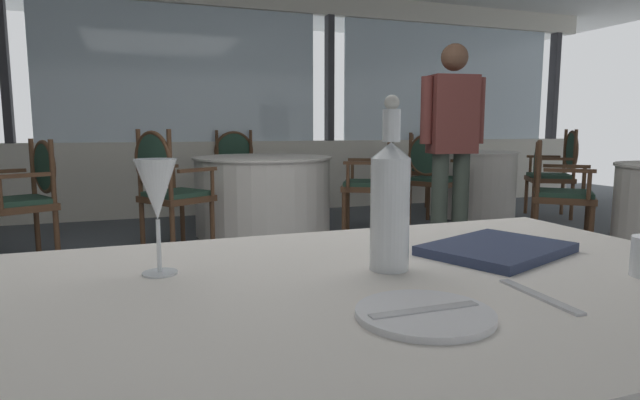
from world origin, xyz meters
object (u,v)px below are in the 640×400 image
(wine_glass, at_px, (157,192))
(dining_chair_3_2, at_px, (559,167))
(side_plate, at_px, (425,314))
(menu_book, at_px, (497,249))
(dining_chair_0_1, at_px, (377,175))
(water_bottle, at_px, (390,201))
(dining_chair_0_2, at_px, (237,167))
(dining_chair_3_1, at_px, (433,172))
(dining_chair_3_0, at_px, (429,164))
(dining_chair_0_0, at_px, (166,182))
(dining_chair_2_0, at_px, (553,186))
(dining_chair_1_1, at_px, (27,191))
(diner_person_0, at_px, (452,137))

(wine_glass, distance_m, dining_chair_3_2, 5.83)
(side_plate, xyz_separation_m, menu_book, (0.35, 0.28, 0.01))
(menu_book, xyz_separation_m, dining_chair_0_1, (1.44, 3.51, -0.17))
(water_bottle, height_order, dining_chair_0_2, water_bottle)
(dining_chair_3_1, bearing_deg, dining_chair_3_0, 29.99)
(dining_chair_0_0, height_order, dining_chair_2_0, dining_chair_0_0)
(dining_chair_1_1, distance_m, dining_chair_2_0, 4.09)
(water_bottle, xyz_separation_m, dining_chair_1_1, (-1.17, 3.48, -0.32))
(dining_chair_0_2, height_order, diner_person_0, diner_person_0)
(wine_glass, bearing_deg, dining_chair_0_1, 58.14)
(menu_book, distance_m, dining_chair_0_1, 3.80)
(dining_chair_3_0, xyz_separation_m, diner_person_0, (-1.36, -2.52, 0.40))
(dining_chair_2_0, bearing_deg, water_bottle, -95.88)
(water_bottle, xyz_separation_m, wine_glass, (-0.41, 0.12, 0.02))
(dining_chair_0_2, height_order, dining_chair_3_0, dining_chair_0_2)
(dining_chair_2_0, xyz_separation_m, dining_chair_3_2, (1.31, 1.29, 0.03))
(dining_chair_2_0, height_order, dining_chair_3_0, dining_chair_3_0)
(dining_chair_0_2, bearing_deg, dining_chair_3_1, 50.31)
(dining_chair_0_1, distance_m, dining_chair_0_2, 1.90)
(diner_person_0, bearing_deg, dining_chair_2_0, 86.12)
(water_bottle, bearing_deg, diner_person_0, 54.08)
(dining_chair_0_1, relative_size, dining_chair_3_0, 1.05)
(menu_book, relative_size, dining_chair_0_1, 0.30)
(menu_book, bearing_deg, water_bottle, 165.64)
(dining_chair_3_1, bearing_deg, dining_chair_3_2, -30.11)
(dining_chair_1_1, xyz_separation_m, dining_chair_3_0, (4.47, 1.72, -0.01))
(side_plate, xyz_separation_m, dining_chair_3_0, (3.37, 5.45, -0.20))
(dining_chair_3_0, bearing_deg, menu_book, -29.90)
(side_plate, bearing_deg, dining_chair_3_2, 43.92)
(side_plate, xyz_separation_m, dining_chair_0_2, (0.79, 5.41, -0.18))
(dining_chair_3_1, bearing_deg, dining_chair_0_0, 157.32)
(dining_chair_0_0, height_order, dining_chair_3_1, dining_chair_0_0)
(water_bottle, bearing_deg, side_plate, -106.16)
(menu_book, xyz_separation_m, diner_person_0, (1.67, 2.65, 0.19))
(side_plate, xyz_separation_m, dining_chair_1_1, (-1.10, 3.73, -0.19))
(dining_chair_0_1, xyz_separation_m, dining_chair_0_2, (-1.00, 1.61, -0.01))
(side_plate, distance_m, menu_book, 0.45)
(side_plate, xyz_separation_m, dining_chair_3_1, (2.55, 4.04, -0.18))
(dining_chair_0_0, bearing_deg, wine_glass, -126.00)
(dining_chair_0_1, relative_size, dining_chair_3_1, 1.02)
(dining_chair_2_0, xyz_separation_m, dining_chair_3_0, (0.50, 2.71, -0.00))
(water_bottle, relative_size, dining_chair_2_0, 0.36)
(side_plate, distance_m, dining_chair_1_1, 3.89)
(side_plate, bearing_deg, dining_chair_1_1, 106.41)
(dining_chair_0_1, xyz_separation_m, dining_chair_3_2, (2.39, 0.23, -0.00))
(dining_chair_3_2, bearing_deg, dining_chair_3_0, -29.87)
(menu_book, distance_m, dining_chair_2_0, 3.53)
(menu_book, distance_m, diner_person_0, 3.13)
(dining_chair_2_0, bearing_deg, dining_chair_0_0, -155.77)
(diner_person_0, bearing_deg, dining_chair_3_2, 125.32)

